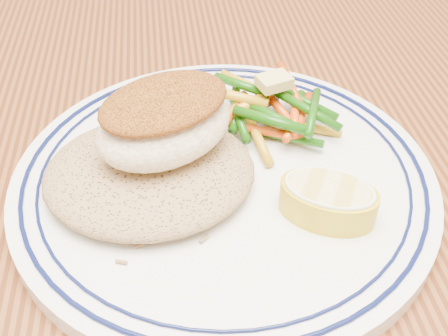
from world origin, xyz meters
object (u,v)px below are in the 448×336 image
fish_fillet (164,121)px  plate (224,179)px  rice_pilaf (149,169)px  lemon_wedge (328,199)px  vegetable_pile (270,111)px  dining_table (172,273)px

fish_fillet → plate: bearing=-8.9°
rice_pilaf → fish_fillet: 0.03m
fish_fillet → lemon_wedge: (0.10, -0.05, -0.03)m
plate → rice_pilaf: size_ratio=2.07×
plate → lemon_wedge: size_ratio=3.80×
plate → vegetable_pile: size_ratio=2.67×
rice_pilaf → lemon_wedge: (0.11, -0.04, -0.00)m
rice_pilaf → lemon_wedge: size_ratio=1.83×
dining_table → lemon_wedge: 0.17m
dining_table → vegetable_pile: (0.08, 0.04, 0.13)m
fish_fillet → vegetable_pile: (0.08, 0.04, -0.03)m
plate → vegetable_pile: vegetable_pile is taller
fish_fillet → vegetable_pile: size_ratio=1.05×
vegetable_pile → lemon_wedge: size_ratio=1.42×
dining_table → rice_pilaf: 0.13m
plate → lemon_wedge: (0.06, -0.05, 0.02)m
rice_pilaf → fish_fillet: bearing=39.2°
plate → rice_pilaf: 0.05m
lemon_wedge → vegetable_pile: bearing=100.7°
fish_fillet → dining_table: bearing=161.3°
dining_table → plate: (0.04, -0.01, 0.11)m
plate → vegetable_pile: 0.07m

